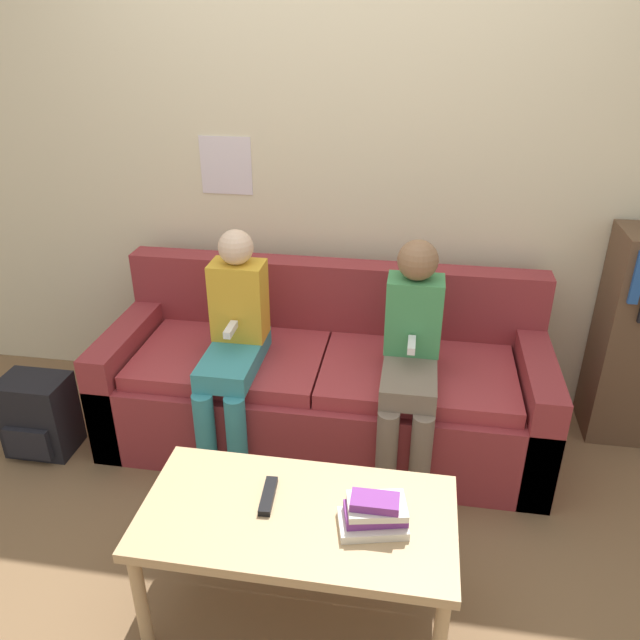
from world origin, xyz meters
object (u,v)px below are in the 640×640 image
Objects in this scene: tv_remote at (268,496)px; backpack at (39,416)px; coffee_table at (297,524)px; person_left at (234,341)px; couch at (325,385)px; person_right at (411,353)px.

tv_remote is 1.45m from backpack.
coffee_table is 0.13m from tv_remote.
person_left is at bearing 9.89° from backpack.
couch is 1.36m from backpack.
person_right is (0.33, 0.85, 0.20)m from coffee_table.
person_left is 1.00× the size of person_right.
tv_remote reaches higher than backpack.
backpack is at bearing -174.52° from person_right.
coffee_table is 2.66× the size of backpack.
person_left is 0.78m from person_right.
person_left reaches higher than coffee_table.
tv_remote is at bearing 155.88° from coffee_table.
person_left is at bearing 109.49° from tv_remote.
person_right is at bearing -24.65° from couch.
couch is at bearing 14.87° from backpack.
tv_remote is (-0.11, 0.05, 0.06)m from coffee_table.
tv_remote reaches higher than coffee_table.
person_right is 1.77m from backpack.
couch is at bearing 155.35° from person_right.
backpack is at bearing -170.11° from person_left.
person_right is 6.16× the size of tv_remote.
backpack is at bearing -165.13° from couch.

